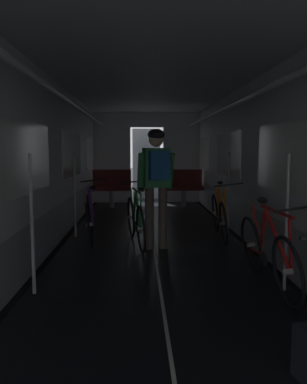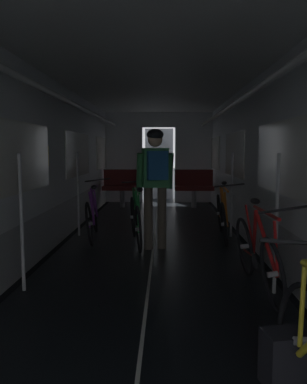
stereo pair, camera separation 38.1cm
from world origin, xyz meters
The scene contains 9 objects.
train_car_shell centered at (0.00, 3.60, 1.70)m, with size 3.14×12.34×2.57m.
bench_seat_far_left centered at (-0.90, 8.07, 0.57)m, with size 0.98×0.51×0.95m.
bench_seat_far_right centered at (0.90, 8.07, 0.57)m, with size 0.98×0.51×0.95m.
bicycle_red centered at (1.11, 2.19, 0.38)m, with size 0.44×1.69×0.96m.
bicycle_purple centered at (-1.01, 4.50, 0.38)m, with size 0.44×1.69×0.95m.
bicycle_orange centered at (1.10, 4.55, 0.38)m, with size 0.44×1.69×0.95m.
person_cyclist_aisle centered at (0.03, 3.84, 1.07)m, with size 0.56×0.44×1.73m.
bicycle_green_in_aisle centered at (-0.27, 4.11, 0.38)m, with size 0.44×1.68×0.94m.
backpack_on_floor centered at (0.90, 0.53, 0.17)m, with size 0.26×0.20×0.34m, color black.
Camera 2 is at (0.17, -1.75, 1.43)m, focal length 36.75 mm.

